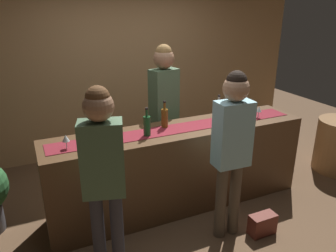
{
  "coord_description": "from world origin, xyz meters",
  "views": [
    {
      "loc": [
        -1.51,
        -3.01,
        2.25
      ],
      "look_at": [
        -0.14,
        0.0,
        1.01
      ],
      "focal_mm": 35.13,
      "sensor_mm": 36.0,
      "label": 1
    }
  ],
  "objects_px": {
    "customer_sipping": "(232,140)",
    "customer_browsing": "(103,166)",
    "wine_bottle_green": "(147,126)",
    "wine_bottle_clear": "(218,111)",
    "wine_glass_near_customer": "(66,139)",
    "handbag": "(262,224)",
    "wine_glass_far_end": "(259,109)",
    "bartender": "(164,99)",
    "wine_glass_mid_counter": "(102,132)",
    "wine_bottle_amber": "(165,118)"
  },
  "relations": [
    {
      "from": "wine_bottle_clear",
      "to": "wine_bottle_amber",
      "type": "bearing_deg",
      "value": 177.07
    },
    {
      "from": "wine_glass_mid_counter",
      "to": "customer_sipping",
      "type": "relative_size",
      "value": 0.08
    },
    {
      "from": "wine_bottle_amber",
      "to": "customer_sipping",
      "type": "bearing_deg",
      "value": -66.69
    },
    {
      "from": "bartender",
      "to": "customer_sipping",
      "type": "bearing_deg",
      "value": 82.39
    },
    {
      "from": "wine_bottle_amber",
      "to": "customer_browsing",
      "type": "distance_m",
      "value": 1.18
    },
    {
      "from": "customer_sipping",
      "to": "wine_glass_far_end",
      "type": "bearing_deg",
      "value": 40.24
    },
    {
      "from": "wine_bottle_green",
      "to": "wine_bottle_clear",
      "type": "bearing_deg",
      "value": 7.05
    },
    {
      "from": "wine_bottle_clear",
      "to": "bartender",
      "type": "xyz_separation_m",
      "value": [
        -0.46,
        0.52,
        0.06
      ]
    },
    {
      "from": "wine_glass_far_end",
      "to": "wine_bottle_clear",
      "type": "bearing_deg",
      "value": 164.2
    },
    {
      "from": "wine_bottle_clear",
      "to": "wine_glass_far_end",
      "type": "bearing_deg",
      "value": -15.8
    },
    {
      "from": "wine_glass_far_end",
      "to": "bartender",
      "type": "relative_size",
      "value": 0.08
    },
    {
      "from": "wine_glass_near_customer",
      "to": "handbag",
      "type": "relative_size",
      "value": 0.51
    },
    {
      "from": "bartender",
      "to": "wine_glass_mid_counter",
      "type": "bearing_deg",
      "value": 19.23
    },
    {
      "from": "wine_glass_near_customer",
      "to": "bartender",
      "type": "relative_size",
      "value": 0.08
    },
    {
      "from": "wine_bottle_clear",
      "to": "wine_glass_near_customer",
      "type": "distance_m",
      "value": 1.74
    },
    {
      "from": "wine_glass_far_end",
      "to": "handbag",
      "type": "distance_m",
      "value": 1.32
    },
    {
      "from": "wine_bottle_clear",
      "to": "customer_browsing",
      "type": "height_order",
      "value": "customer_browsing"
    },
    {
      "from": "wine_bottle_clear",
      "to": "customer_browsing",
      "type": "bearing_deg",
      "value": -154.25
    },
    {
      "from": "wine_glass_near_customer",
      "to": "wine_glass_mid_counter",
      "type": "bearing_deg",
      "value": 3.85
    },
    {
      "from": "wine_bottle_amber",
      "to": "bartender",
      "type": "relative_size",
      "value": 0.17
    },
    {
      "from": "wine_glass_near_customer",
      "to": "customer_browsing",
      "type": "relative_size",
      "value": 0.09
    },
    {
      "from": "customer_sipping",
      "to": "wine_bottle_amber",
      "type": "bearing_deg",
      "value": 116.16
    },
    {
      "from": "customer_browsing",
      "to": "handbag",
      "type": "relative_size",
      "value": 6.04
    },
    {
      "from": "customer_sipping",
      "to": "handbag",
      "type": "height_order",
      "value": "customer_sipping"
    },
    {
      "from": "wine_bottle_amber",
      "to": "wine_glass_far_end",
      "type": "distance_m",
      "value": 1.16
    },
    {
      "from": "wine_bottle_green",
      "to": "customer_browsing",
      "type": "bearing_deg",
      "value": -134.34
    },
    {
      "from": "wine_bottle_green",
      "to": "bartender",
      "type": "distance_m",
      "value": 0.79
    },
    {
      "from": "customer_sipping",
      "to": "customer_browsing",
      "type": "bearing_deg",
      "value": -177.41
    },
    {
      "from": "bartender",
      "to": "customer_browsing",
      "type": "bearing_deg",
      "value": 35.65
    },
    {
      "from": "wine_bottle_amber",
      "to": "customer_browsing",
      "type": "xyz_separation_m",
      "value": [
        -0.88,
        -0.78,
        -0.03
      ]
    },
    {
      "from": "bartender",
      "to": "handbag",
      "type": "height_order",
      "value": "bartender"
    },
    {
      "from": "wine_bottle_green",
      "to": "customer_sipping",
      "type": "xyz_separation_m",
      "value": [
        0.6,
        -0.64,
        -0.02
      ]
    },
    {
      "from": "wine_bottle_clear",
      "to": "bartender",
      "type": "bearing_deg",
      "value": 131.9
    },
    {
      "from": "bartender",
      "to": "handbag",
      "type": "relative_size",
      "value": 6.44
    },
    {
      "from": "wine_glass_mid_counter",
      "to": "bartender",
      "type": "relative_size",
      "value": 0.08
    },
    {
      "from": "wine_bottle_green",
      "to": "wine_glass_near_customer",
      "type": "xyz_separation_m",
      "value": [
        -0.81,
        0.01,
        -0.01
      ]
    },
    {
      "from": "wine_bottle_amber",
      "to": "wine_glass_near_customer",
      "type": "distance_m",
      "value": 1.08
    },
    {
      "from": "wine_bottle_amber",
      "to": "bartender",
      "type": "xyz_separation_m",
      "value": [
        0.21,
        0.48,
        0.06
      ]
    },
    {
      "from": "wine_glass_near_customer",
      "to": "customer_sipping",
      "type": "bearing_deg",
      "value": -24.6
    },
    {
      "from": "wine_glass_near_customer",
      "to": "handbag",
      "type": "bearing_deg",
      "value": -24.7
    },
    {
      "from": "wine_glass_far_end",
      "to": "customer_browsing",
      "type": "distance_m",
      "value": 2.12
    },
    {
      "from": "wine_bottle_green",
      "to": "wine_glass_near_customer",
      "type": "bearing_deg",
      "value": 179.48
    },
    {
      "from": "wine_glass_near_customer",
      "to": "customer_browsing",
      "type": "bearing_deg",
      "value": -73.59
    },
    {
      "from": "wine_bottle_clear",
      "to": "customer_sipping",
      "type": "bearing_deg",
      "value": -113.6
    },
    {
      "from": "customer_sipping",
      "to": "bartender",
      "type": "bearing_deg",
      "value": 98.86
    },
    {
      "from": "customer_sipping",
      "to": "handbag",
      "type": "xyz_separation_m",
      "value": [
        0.34,
        -0.16,
        -0.95
      ]
    },
    {
      "from": "wine_glass_mid_counter",
      "to": "customer_sipping",
      "type": "distance_m",
      "value": 1.26
    },
    {
      "from": "wine_bottle_amber",
      "to": "wine_glass_far_end",
      "type": "relative_size",
      "value": 2.1
    },
    {
      "from": "wine_glass_near_customer",
      "to": "handbag",
      "type": "distance_m",
      "value": 2.15
    },
    {
      "from": "wine_glass_far_end",
      "to": "bartender",
      "type": "bearing_deg",
      "value": 145.34
    }
  ]
}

